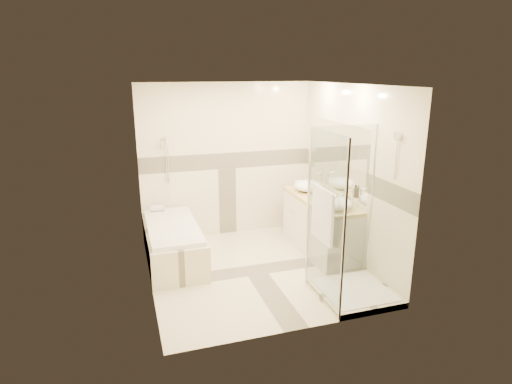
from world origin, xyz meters
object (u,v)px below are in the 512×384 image
object	(u,v)px
vessel_sink_near	(308,186)
vessel_sink_far	(337,203)
vanity	(320,225)
bathtub	(173,241)
shower_enclosure	(345,257)
amenity_bottle_a	(324,195)
amenity_bottle_b	(321,194)

from	to	relation	value
vessel_sink_near	vessel_sink_far	world-z (taller)	vessel_sink_near
vanity	bathtub	bearing A→B (deg)	170.75
vanity	vessel_sink_far	bearing A→B (deg)	-92.16
bathtub	shower_enclosure	xyz separation A→B (m)	(1.86, -1.62, 0.20)
bathtub	vessel_sink_far	bearing A→B (deg)	-22.43
bathtub	shower_enclosure	world-z (taller)	shower_enclosure
amenity_bottle_a	vanity	bearing A→B (deg)	80.36
amenity_bottle_a	bathtub	bearing A→B (deg)	167.62
amenity_bottle_b	shower_enclosure	bearing A→B (deg)	-102.53
shower_enclosure	amenity_bottle_a	xyz separation A→B (m)	(0.27, 1.15, 0.43)
bathtub	amenity_bottle_a	xyz separation A→B (m)	(2.13, -0.47, 0.63)
vessel_sink_near	amenity_bottle_a	world-z (taller)	amenity_bottle_a
vessel_sink_near	amenity_bottle_a	distance (m)	0.54
bathtub	vanity	size ratio (longest dim) A/B	1.05
bathtub	vessel_sink_near	xyz separation A→B (m)	(2.13, 0.08, 0.63)
vanity	vessel_sink_far	distance (m)	0.73
vanity	vessel_sink_far	size ratio (longest dim) A/B	3.89
bathtub	amenity_bottle_b	xyz separation A→B (m)	(2.13, -0.39, 0.63)
amenity_bottle_a	shower_enclosure	bearing A→B (deg)	-103.31
vessel_sink_near	shower_enclosure	bearing A→B (deg)	-99.13
shower_enclosure	vessel_sink_near	bearing A→B (deg)	80.87
bathtub	vessel_sink_far	distance (m)	2.39
bathtub	vessel_sink_near	distance (m)	2.22
vanity	shower_enclosure	xyz separation A→B (m)	(-0.29, -1.27, 0.08)
vessel_sink_far	amenity_bottle_a	distance (m)	0.41
bathtub	vanity	world-z (taller)	vanity
vessel_sink_near	amenity_bottle_b	distance (m)	0.47
amenity_bottle_a	amenity_bottle_b	xyz separation A→B (m)	(0.00, 0.07, -0.00)
vanity	vessel_sink_near	world-z (taller)	vessel_sink_near
vessel_sink_near	amenity_bottle_b	bearing A→B (deg)	-90.00
vessel_sink_far	amenity_bottle_a	world-z (taller)	amenity_bottle_a
shower_enclosure	amenity_bottle_b	distance (m)	1.33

